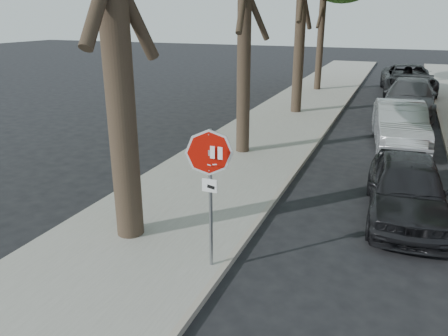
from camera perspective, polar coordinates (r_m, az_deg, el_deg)
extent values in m
plane|color=black|center=(8.21, 2.96, -14.11)|extent=(120.00, 120.00, 0.00)
cube|color=gray|center=(19.59, 7.69, 6.08)|extent=(4.00, 55.00, 0.12)
cube|color=#9E9384|center=(19.20, 13.64, 5.45)|extent=(0.12, 55.00, 0.13)
cube|color=#9E9384|center=(19.10, 26.77, 3.81)|extent=(0.12, 55.00, 0.13)
cylinder|color=gray|center=(7.75, -1.76, -4.26)|extent=(0.06, 0.06, 2.60)
cube|color=#99999E|center=(7.41, -1.92, 2.04)|extent=(0.05, 0.06, 0.10)
cylinder|color=#99999E|center=(7.41, -1.93, 2.03)|extent=(0.76, 0.32, 0.82)
cylinder|color=white|center=(7.40, -1.97, 2.00)|extent=(0.76, 0.32, 0.82)
cylinder|color=red|center=(7.39, -1.99, 1.99)|extent=(0.68, 0.29, 0.74)
cube|color=white|center=(7.46, -3.50, 2.29)|extent=(0.08, 0.00, 0.22)
cube|color=white|center=(7.40, -2.52, 2.17)|extent=(0.08, 0.00, 0.22)
cube|color=white|center=(7.35, -1.53, 2.05)|extent=(0.08, 0.00, 0.22)
cube|color=white|center=(7.30, -0.52, 1.93)|extent=(0.08, 0.00, 0.22)
cube|color=silver|center=(7.48, -2.78, 0.67)|extent=(0.08, 0.00, 0.03)
cube|color=silver|center=(7.45, -2.01, 0.42)|extent=(0.08, 0.00, 0.03)
cube|color=silver|center=(7.40, -1.24, 0.46)|extent=(0.08, 0.00, 0.03)
cube|color=white|center=(7.60, -1.90, -2.30)|extent=(0.28, 0.02, 0.24)
cube|color=black|center=(7.59, -1.73, -2.50)|extent=(0.15, 0.00, 0.08)
cylinder|color=black|center=(14.31, 2.72, 20.78)|extent=(0.44, 0.44, 9.50)
cylinder|color=black|center=(21.00, 10.13, 20.78)|extent=(0.48, 0.48, 10.00)
cylinder|color=black|center=(27.92, 12.72, 19.20)|extent=(0.40, 0.40, 9.00)
imported|color=black|center=(10.95, 22.81, -2.46)|extent=(2.05, 4.43, 1.47)
imported|color=#ADB0B6|center=(17.09, 21.97, 5.33)|extent=(2.20, 4.87, 1.55)
imported|color=#45464A|center=(22.61, 23.08, 8.47)|extent=(2.50, 5.74, 1.65)
imported|color=black|center=(28.73, 22.88, 10.61)|extent=(3.42, 6.38, 1.70)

